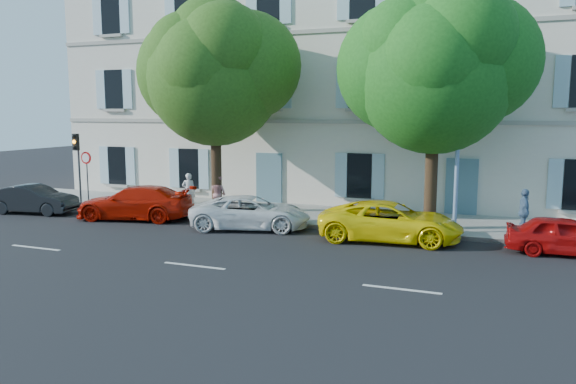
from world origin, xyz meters
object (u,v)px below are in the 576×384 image
at_px(car_white_coupe, 251,212).
at_px(car_yellow_supercar, 390,221).
at_px(tree_right, 435,76).
at_px(pedestrian_b, 218,193).
at_px(car_red_coupe, 135,203).
at_px(car_red_hatchback, 566,236).
at_px(pedestrian_a, 189,191).
at_px(tree_left, 215,79).
at_px(pedestrian_c, 524,212).
at_px(street_lamp, 459,114).
at_px(road_sign, 87,167).
at_px(traffic_light, 77,153).
at_px(car_dark_sedan, 34,199).

bearing_deg(car_white_coupe, car_yellow_supercar, -105.97).
bearing_deg(tree_right, pedestrian_b, 177.91).
height_order(car_red_coupe, car_yellow_supercar, car_red_coupe).
bearing_deg(car_red_hatchback, pedestrian_a, 78.93).
xyz_separation_m(tree_left, pedestrian_c, (12.27, -0.23, -4.84)).
xyz_separation_m(car_red_coupe, car_white_coupe, (5.29, 0.01, -0.07)).
xyz_separation_m(car_red_coupe, pedestrian_a, (1.17, 2.32, 0.25)).
height_order(car_red_hatchback, pedestrian_b, pedestrian_b).
height_order(car_red_hatchback, street_lamp, street_lamp).
bearing_deg(pedestrian_b, road_sign, 22.30).
height_order(car_red_hatchback, traffic_light, traffic_light).
xyz_separation_m(car_dark_sedan, car_red_hatchback, (21.13, 0.48, -0.02)).
bearing_deg(road_sign, pedestrian_c, 0.91).
bearing_deg(pedestrian_c, road_sign, 80.43).
relative_size(tree_left, pedestrian_c, 5.39).
height_order(car_yellow_supercar, car_red_hatchback, car_yellow_supercar).
height_order(tree_left, traffic_light, tree_left).
bearing_deg(traffic_light, car_dark_sedan, -108.37).
distance_m(car_yellow_supercar, road_sign, 14.62).
xyz_separation_m(car_red_hatchback, street_lamp, (-3.47, 1.30, 3.76)).
height_order(car_yellow_supercar, pedestrian_c, pedestrian_c).
relative_size(car_yellow_supercar, road_sign, 1.99).
relative_size(road_sign, street_lamp, 0.33).
height_order(pedestrian_a, pedestrian_b, pedestrian_a).
bearing_deg(pedestrian_c, car_white_coupe, 90.62).
xyz_separation_m(traffic_light, street_lamp, (16.98, -0.27, 1.84)).
bearing_deg(traffic_light, road_sign, 3.86).
height_order(car_dark_sedan, pedestrian_b, pedestrian_b).
xyz_separation_m(tree_right, traffic_light, (-16.06, -0.23, -3.19)).
bearing_deg(traffic_light, car_white_coupe, -9.26).
relative_size(car_white_coupe, road_sign, 1.84).
distance_m(car_red_hatchback, tree_right, 6.97).
relative_size(street_lamp, pedestrian_b, 4.70).
distance_m(tree_left, pedestrian_a, 5.09).
distance_m(traffic_light, street_lamp, 17.08).
bearing_deg(pedestrian_b, street_lamp, -167.06).
height_order(car_dark_sedan, car_red_coupe, car_red_coupe).
distance_m(tree_right, street_lamp, 1.71).
bearing_deg(pedestrian_b, car_dark_sedan, 36.33).
height_order(car_red_coupe, pedestrian_a, pedestrian_a).
bearing_deg(pedestrian_b, tree_right, -164.37).
bearing_deg(tree_left, tree_right, -2.06).
xyz_separation_m(road_sign, street_lamp, (16.49, -0.30, 2.44)).
height_order(tree_right, pedestrian_a, tree_right).
bearing_deg(tree_right, tree_left, 177.94).
xyz_separation_m(road_sign, pedestrian_c, (18.78, 0.30, -0.96)).
relative_size(car_red_hatchback, pedestrian_b, 2.25).
bearing_deg(car_white_coupe, street_lamp, -95.38).
xyz_separation_m(street_lamp, pedestrian_c, (2.29, 0.60, -3.40)).
distance_m(car_white_coupe, pedestrian_c, 9.86).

